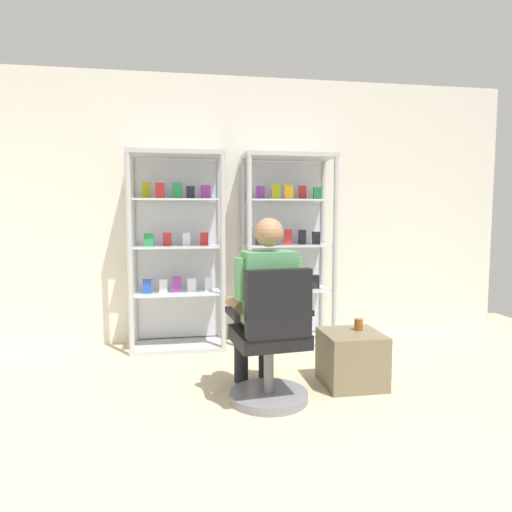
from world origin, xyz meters
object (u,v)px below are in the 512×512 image
(display_cabinet_left, at_px, (177,250))
(display_cabinet_right, at_px, (287,248))
(storage_crate, at_px, (351,358))
(tea_glass, at_px, (359,324))
(office_chair, at_px, (271,348))
(seated_shopkeeper, at_px, (264,298))

(display_cabinet_left, relative_size, display_cabinet_right, 1.00)
(display_cabinet_left, bearing_deg, storage_crate, -43.74)
(display_cabinet_left, xyz_separation_m, tea_glass, (1.39, -1.20, -0.51))
(tea_glass, bearing_deg, display_cabinet_left, 139.18)
(display_cabinet_right, distance_m, tea_glass, 1.34)
(storage_crate, bearing_deg, office_chair, -160.29)
(display_cabinet_left, xyz_separation_m, seated_shopkeeper, (0.62, -1.34, -0.25))
(display_cabinet_left, distance_m, display_cabinet_right, 1.10)
(display_cabinet_left, height_order, display_cabinet_right, same)
(office_chair, relative_size, storage_crate, 2.10)
(display_cabinet_left, bearing_deg, seated_shopkeeper, -65.30)
(seated_shopkeeper, bearing_deg, office_chair, -83.57)
(office_chair, height_order, seated_shopkeeper, seated_shopkeeper)
(seated_shopkeeper, distance_m, storage_crate, 0.87)
(office_chair, distance_m, tea_glass, 0.82)
(display_cabinet_right, relative_size, storage_crate, 4.16)
(display_cabinet_left, height_order, storage_crate, display_cabinet_left)
(tea_glass, bearing_deg, office_chair, -158.30)
(seated_shopkeeper, xyz_separation_m, tea_glass, (0.78, 0.14, -0.26))
(display_cabinet_right, height_order, seated_shopkeeper, display_cabinet_right)
(display_cabinet_right, bearing_deg, seated_shopkeeper, -109.74)
(display_cabinet_left, relative_size, tea_glass, 21.15)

